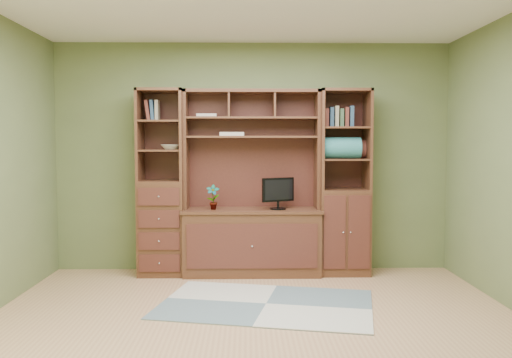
{
  "coord_description": "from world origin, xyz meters",
  "views": [
    {
      "loc": [
        -0.07,
        -4.23,
        1.46
      ],
      "look_at": [
        0.03,
        1.2,
        1.1
      ],
      "focal_mm": 38.0,
      "sensor_mm": 36.0,
      "label": 1
    }
  ],
  "objects_px": {
    "center_hutch": "(252,183)",
    "monitor": "(278,188)",
    "left_tower": "(162,182)",
    "right_tower": "(344,182)"
  },
  "relations": [
    {
      "from": "left_tower",
      "to": "right_tower",
      "type": "bearing_deg",
      "value": 0.0
    },
    {
      "from": "center_hutch",
      "to": "monitor",
      "type": "bearing_deg",
      "value": -6.92
    },
    {
      "from": "left_tower",
      "to": "right_tower",
      "type": "height_order",
      "value": "same"
    },
    {
      "from": "left_tower",
      "to": "monitor",
      "type": "distance_m",
      "value": 1.29
    },
    {
      "from": "center_hutch",
      "to": "left_tower",
      "type": "relative_size",
      "value": 1.0
    },
    {
      "from": "center_hutch",
      "to": "right_tower",
      "type": "bearing_deg",
      "value": 2.23
    },
    {
      "from": "right_tower",
      "to": "monitor",
      "type": "distance_m",
      "value": 0.74
    },
    {
      "from": "center_hutch",
      "to": "monitor",
      "type": "height_order",
      "value": "center_hutch"
    },
    {
      "from": "center_hutch",
      "to": "left_tower",
      "type": "height_order",
      "value": "same"
    },
    {
      "from": "left_tower",
      "to": "right_tower",
      "type": "xyz_separation_m",
      "value": [
        2.02,
        0.0,
        0.0
      ]
    }
  ]
}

